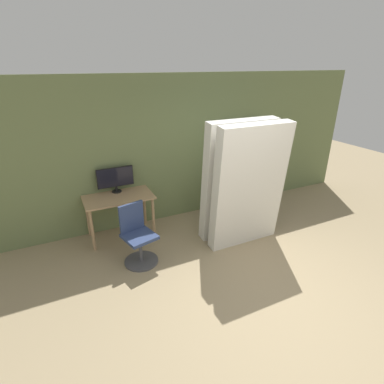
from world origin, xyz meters
The scene contains 8 objects.
ground_plane centered at (0.00, 0.00, 0.00)m, with size 16.00×16.00×0.00m, color #9E8966.
wall_back centered at (0.00, 2.87, 1.35)m, with size 8.00×0.06×2.70m.
desk centered at (-1.35, 2.52, 0.65)m, with size 1.15×0.64×0.76m.
monitor centered at (-1.33, 2.74, 1.02)m, with size 0.63×0.17×0.45m.
office_chair centered at (-1.29, 1.67, 0.38)m, with size 0.53×0.53×0.93m.
bookshelf centered at (1.19, 2.73, 0.82)m, with size 0.88×0.28×1.68m.
mattress_near centered at (0.50, 1.38, 1.03)m, with size 1.26×0.39×2.06m.
mattress_far centered at (0.50, 1.73, 1.03)m, with size 1.26×0.38×2.06m.
Camera 1 is at (-2.23, -2.18, 2.85)m, focal length 28.00 mm.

